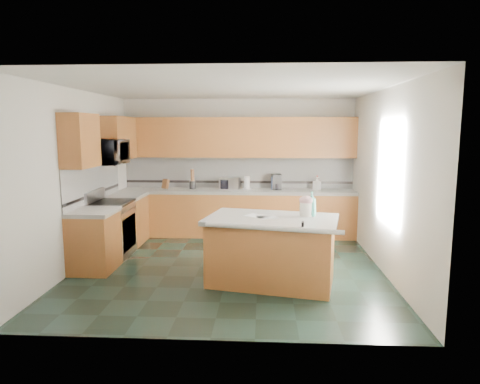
{
  "coord_description": "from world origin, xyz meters",
  "views": [
    {
      "loc": [
        0.53,
        -6.31,
        2.11
      ],
      "look_at": [
        0.15,
        0.35,
        1.12
      ],
      "focal_mm": 32.0,
      "sensor_mm": 36.0,
      "label": 1
    }
  ],
  "objects_px": {
    "coffee_maker": "(276,182)",
    "island_top": "(272,220)",
    "soap_bottle_island": "(312,204)",
    "knife_block": "(165,184)",
    "island_base": "(271,252)",
    "treat_jar": "(306,209)",
    "toaster_oven": "(230,184)"
  },
  "relations": [
    {
      "from": "island_base",
      "to": "treat_jar",
      "type": "height_order",
      "value": "treat_jar"
    },
    {
      "from": "island_base",
      "to": "toaster_oven",
      "type": "relative_size",
      "value": 4.26
    },
    {
      "from": "island_top",
      "to": "treat_jar",
      "type": "relative_size",
      "value": 9.18
    },
    {
      "from": "toaster_oven",
      "to": "soap_bottle_island",
      "type": "bearing_deg",
      "value": -56.6
    },
    {
      "from": "coffee_maker",
      "to": "island_top",
      "type": "bearing_deg",
      "value": -99.95
    },
    {
      "from": "island_top",
      "to": "knife_block",
      "type": "relative_size",
      "value": 9.0
    },
    {
      "from": "island_top",
      "to": "treat_jar",
      "type": "bearing_deg",
      "value": 25.84
    },
    {
      "from": "soap_bottle_island",
      "to": "island_base",
      "type": "bearing_deg",
      "value": -148.65
    },
    {
      "from": "island_base",
      "to": "coffee_maker",
      "type": "xyz_separation_m",
      "value": [
        0.13,
        2.7,
        0.64
      ]
    },
    {
      "from": "treat_jar",
      "to": "knife_block",
      "type": "bearing_deg",
      "value": 146.43
    },
    {
      "from": "knife_block",
      "to": "island_base",
      "type": "bearing_deg",
      "value": -28.84
    },
    {
      "from": "knife_block",
      "to": "coffee_maker",
      "type": "relative_size",
      "value": 0.64
    },
    {
      "from": "knife_block",
      "to": "toaster_oven",
      "type": "bearing_deg",
      "value": 23.3
    },
    {
      "from": "soap_bottle_island",
      "to": "knife_block",
      "type": "relative_size",
      "value": 1.76
    },
    {
      "from": "toaster_oven",
      "to": "coffee_maker",
      "type": "bearing_deg",
      "value": 7.69
    },
    {
      "from": "island_base",
      "to": "coffee_maker",
      "type": "bearing_deg",
      "value": 98.85
    },
    {
      "from": "toaster_oven",
      "to": "island_top",
      "type": "bearing_deg",
      "value": -67.72
    },
    {
      "from": "island_base",
      "to": "coffee_maker",
      "type": "height_order",
      "value": "coffee_maker"
    },
    {
      "from": "island_top",
      "to": "soap_bottle_island",
      "type": "relative_size",
      "value": 5.13
    },
    {
      "from": "island_base",
      "to": "knife_block",
      "type": "relative_size",
      "value": 8.48
    },
    {
      "from": "soap_bottle_island",
      "to": "knife_block",
      "type": "height_order",
      "value": "soap_bottle_island"
    },
    {
      "from": "island_base",
      "to": "toaster_oven",
      "type": "distance_m",
      "value": 2.85
    },
    {
      "from": "island_top",
      "to": "toaster_oven",
      "type": "height_order",
      "value": "toaster_oven"
    },
    {
      "from": "island_base",
      "to": "soap_bottle_island",
      "type": "bearing_deg",
      "value": 23.84
    },
    {
      "from": "treat_jar",
      "to": "soap_bottle_island",
      "type": "height_order",
      "value": "soap_bottle_island"
    },
    {
      "from": "island_top",
      "to": "toaster_oven",
      "type": "relative_size",
      "value": 4.52
    },
    {
      "from": "island_top",
      "to": "toaster_oven",
      "type": "bearing_deg",
      "value": 118.14
    },
    {
      "from": "island_base",
      "to": "soap_bottle_island",
      "type": "distance_m",
      "value": 0.86
    },
    {
      "from": "island_base",
      "to": "island_top",
      "type": "bearing_deg",
      "value": 0.0
    },
    {
      "from": "coffee_maker",
      "to": "soap_bottle_island",
      "type": "bearing_deg",
      "value": -88.08
    },
    {
      "from": "knife_block",
      "to": "coffee_maker",
      "type": "height_order",
      "value": "coffee_maker"
    },
    {
      "from": "toaster_oven",
      "to": "coffee_maker",
      "type": "xyz_separation_m",
      "value": [
        0.92,
        0.03,
        0.04
      ]
    }
  ]
}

